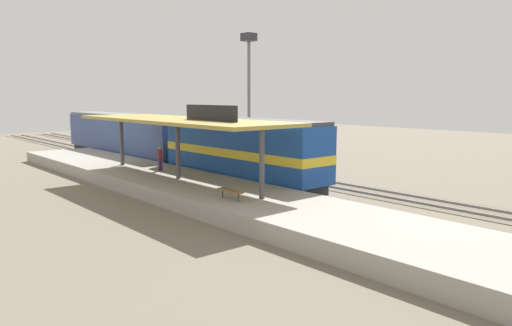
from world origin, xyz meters
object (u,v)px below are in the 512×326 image
(platform_bench, at_px, (230,191))
(passenger_carriage_single, at_px, (123,136))
(freight_car, at_px, (207,142))
(locomotive, at_px, (241,150))
(light_mast, at_px, (249,71))
(person_waiting, at_px, (160,157))

(platform_bench, distance_m, passenger_carriage_single, 25.28)
(freight_car, bearing_deg, locomotive, -113.67)
(passenger_carriage_single, xyz_separation_m, light_mast, (7.80, -9.63, 6.08))
(platform_bench, distance_m, locomotive, 8.94)
(platform_bench, height_order, light_mast, light_mast)
(passenger_carriage_single, xyz_separation_m, freight_car, (4.60, -7.51, -0.34))
(platform_bench, bearing_deg, passenger_carriage_single, 76.26)
(platform_bench, relative_size, freight_car, 0.14)
(passenger_carriage_single, distance_m, light_mast, 13.81)
(freight_car, height_order, light_mast, light_mast)
(freight_car, bearing_deg, passenger_carriage_single, 121.50)
(freight_car, xyz_separation_m, light_mast, (3.20, -2.13, 6.43))
(person_waiting, bearing_deg, locomotive, -48.00)
(passenger_carriage_single, xyz_separation_m, person_waiting, (-3.84, -13.74, -0.46))
(platform_bench, bearing_deg, locomotive, 47.45)
(locomotive, distance_m, light_mast, 12.91)
(platform_bench, bearing_deg, person_waiting, 78.66)
(platform_bench, distance_m, freight_car, 20.07)
(light_mast, xyz_separation_m, person_waiting, (-11.64, -4.11, -6.54))
(passenger_carriage_single, distance_m, person_waiting, 14.27)
(person_waiting, bearing_deg, passenger_carriage_single, 74.41)
(person_waiting, bearing_deg, light_mast, 19.44)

